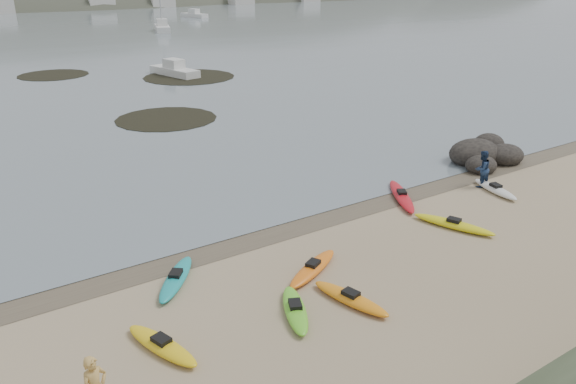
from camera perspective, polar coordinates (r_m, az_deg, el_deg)
ground at (r=25.25m, az=0.00°, el=-3.16°), size 600.00×600.00×0.00m
wet_sand at (r=25.02m, az=0.38°, el=-3.39°), size 60.00×60.00×0.00m
kayaks at (r=22.68m, az=6.55°, el=-5.89°), size 20.49×9.39×0.34m
person_east at (r=30.77m, az=19.10°, el=2.23°), size 0.96×0.75×1.96m
rock_cluster at (r=35.26m, az=19.27°, el=3.33°), size 5.13×3.74×1.65m
kelp_mats at (r=57.09m, az=-14.35°, el=10.40°), size 19.97×31.84×0.04m
moored_boats at (r=100.91m, az=-26.55°, el=13.84°), size 90.26×75.71×1.21m
far_hills at (r=220.88m, az=-20.50°, el=13.55°), size 550.00×135.00×80.00m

